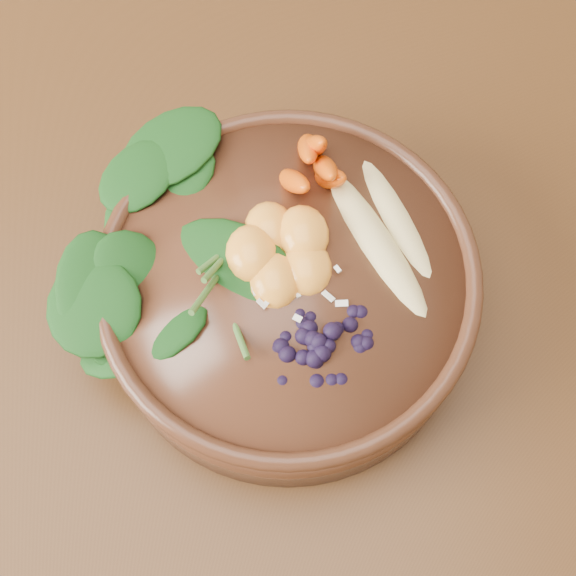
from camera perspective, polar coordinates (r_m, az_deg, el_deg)
The scene contains 8 objects.
ground at distance 1.35m, azimuth -13.57°, elevation -10.35°, with size 4.00×4.00×0.00m, color #381E0F.
stoneware_bowl at distance 0.54m, azimuth -0.00°, elevation -0.40°, with size 0.25×0.25×0.07m, color #4F2918.
kale_heap at distance 0.51m, azimuth -6.31°, elevation 5.08°, with size 0.16×0.14×0.04m, color #154614, non-canonical shape.
carrot_cluster at distance 0.51m, azimuth 1.58°, elevation 10.55°, with size 0.05×0.05×0.07m, color #EF5508, non-canonical shape.
banana_halves at distance 0.51m, azimuth 7.14°, elevation 4.74°, with size 0.08×0.14×0.02m.
mandarin_cluster at distance 0.50m, azimuth -0.52°, elevation 3.15°, with size 0.07×0.08×0.03m, color #FF9A2D, non-canonical shape.
blueberry_pile at distance 0.48m, azimuth 2.75°, elevation -3.27°, with size 0.11×0.09×0.03m, color black, non-canonical shape.
coconut_flakes at distance 0.50m, azimuth 0.96°, elevation -0.43°, with size 0.08×0.06×0.01m, color white, non-canonical shape.
Camera 1 is at (0.27, -0.30, 1.28)m, focal length 50.00 mm.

